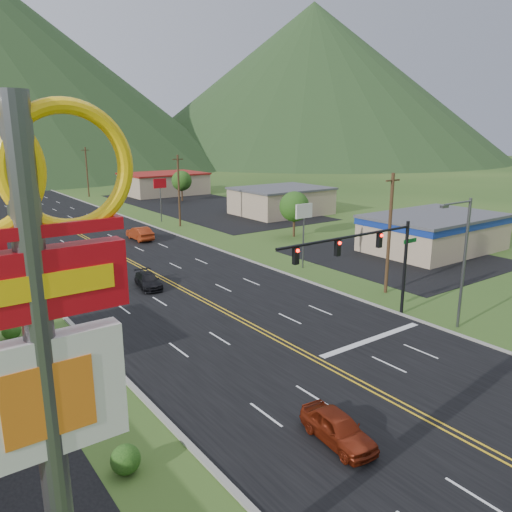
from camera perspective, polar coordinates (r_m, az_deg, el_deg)
pylon_sign at (r=10.91m, az=-23.51°, el=-8.53°), size 4.32×0.60×14.00m
traffic_signal at (r=34.52m, az=12.76°, el=0.49°), size 13.10×0.43×7.00m
streetlight_east at (r=35.99m, az=22.50°, el=0.06°), size 3.28×0.25×9.00m
building_east_near at (r=60.02m, az=19.66°, el=2.77°), size 15.40×10.40×4.10m
building_east_mid at (r=81.75m, az=2.92°, el=6.34°), size 14.40×11.40×4.30m
building_east_far at (r=109.19m, az=-10.50°, el=8.15°), size 16.40×12.40×4.50m
pole_sign_east_a at (r=48.80m, az=5.49°, el=4.40°), size 2.00×0.18×6.40m
pole_sign_east_b at (r=75.55m, az=-10.91°, el=7.67°), size 2.00×0.18×6.40m
tree_east_a at (r=63.76m, az=4.40°, el=5.66°), size 3.84×3.84×5.82m
tree_east_b at (r=97.46m, az=-8.50°, el=8.49°), size 3.84×3.84×5.82m
utility_pole_a at (r=42.34m, az=14.99°, el=2.57°), size 1.60×0.28×10.00m
utility_pole_b at (r=71.30m, az=-8.81°, el=7.44°), size 1.60×0.28×10.00m
utility_pole_c at (r=108.27m, az=-18.75°, el=9.12°), size 1.60×0.28×10.00m
utility_pole_d at (r=146.83m, az=-23.59°, el=9.84°), size 1.60×0.28×10.00m
mountain_ne at (r=249.40m, az=6.46°, el=19.09°), size 180.00×180.00×70.00m
car_red_near at (r=23.23m, az=9.35°, el=-18.91°), size 1.98×4.13×1.36m
car_dark_mid at (r=44.21m, az=-12.21°, el=-2.81°), size 2.42×4.47×1.23m
car_red_far at (r=63.60m, az=-13.13°, el=2.50°), size 1.78×5.02×1.65m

